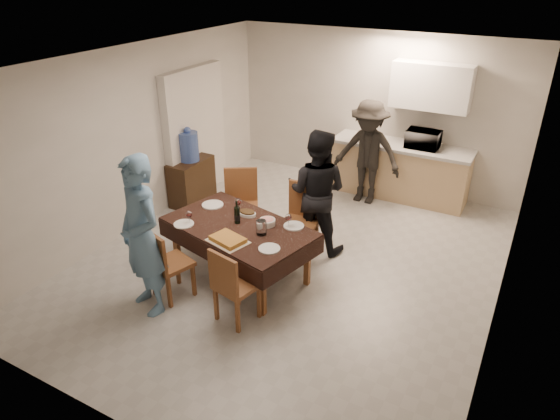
{
  "coord_description": "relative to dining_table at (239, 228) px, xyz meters",
  "views": [
    {
      "loc": [
        2.53,
        -4.99,
        3.61
      ],
      "look_at": [
        -0.03,
        -0.3,
        0.9
      ],
      "focal_mm": 32.0,
      "sensor_mm": 36.0,
      "label": 1
    }
  ],
  "objects": [
    {
      "name": "floor",
      "position": [
        0.45,
        0.57,
        -0.67
      ],
      "size": [
        5.0,
        6.0,
        0.02
      ],
      "primitive_type": "cube",
      "color": "#B0B0AB",
      "rests_on": "ground"
    },
    {
      "name": "wall_front",
      "position": [
        0.45,
        -2.43,
        0.63
      ],
      "size": [
        5.0,
        0.02,
        2.6
      ],
      "primitive_type": "cube",
      "color": "beige",
      "rests_on": "floor"
    },
    {
      "name": "wine_glass_b",
      "position": [
        0.55,
        0.25,
        0.12
      ],
      "size": [
        0.08,
        0.08,
        0.18
      ],
      "primitive_type": null,
      "color": "white",
      "rests_on": "dining_table"
    },
    {
      "name": "plate_far_right",
      "position": [
        0.6,
        0.3,
        0.04
      ],
      "size": [
        0.25,
        0.25,
        0.01
      ],
      "primitive_type": "cylinder",
      "color": "silver",
      "rests_on": "dining_table"
    },
    {
      "name": "console",
      "position": [
        -1.83,
        1.4,
        -0.31
      ],
      "size": [
        0.39,
        0.79,
        0.73
      ],
      "primitive_type": "cube",
      "color": "black",
      "rests_on": "floor"
    },
    {
      "name": "wall_left",
      "position": [
        -2.05,
        0.57,
        0.63
      ],
      "size": [
        0.02,
        6.0,
        2.6
      ],
      "primitive_type": "cube",
      "color": "beige",
      "rests_on": "floor"
    },
    {
      "name": "wall_back",
      "position": [
        0.45,
        3.57,
        0.63
      ],
      "size": [
        5.0,
        0.02,
        2.6
      ],
      "primitive_type": "cube",
      "color": "beige",
      "rests_on": "floor"
    },
    {
      "name": "ceiling",
      "position": [
        0.45,
        0.57,
        1.93
      ],
      "size": [
        5.0,
        6.0,
        0.02
      ],
      "primitive_type": "cube",
      "color": "white",
      "rests_on": "wall_back"
    },
    {
      "name": "chair_far_left",
      "position": [
        -0.45,
        0.65,
        -0.05
      ],
      "size": [
        0.63,
        0.66,
        0.55
      ],
      "rotation": [
        0.0,
        0.0,
        3.69
      ],
      "color": "brown",
      "rests_on": "floor"
    },
    {
      "name": "chair_far_right",
      "position": [
        0.45,
        0.66,
        -0.06
      ],
      "size": [
        0.49,
        0.49,
        0.54
      ],
      "rotation": [
        0.0,
        0.0,
        3.23
      ],
      "color": "brown",
      "rests_on": "floor"
    },
    {
      "name": "stub_partition",
      "position": [
        -1.97,
        1.77,
        0.38
      ],
      "size": [
        0.15,
        1.4,
        2.1
      ],
      "primitive_type": "cube",
      "color": "silver",
      "rests_on": "floor"
    },
    {
      "name": "upper_cabinet",
      "position": [
        1.35,
        3.39,
        1.18
      ],
      "size": [
        1.2,
        0.34,
        0.7
      ],
      "primitive_type": "cube",
      "color": "white",
      "rests_on": "wall_back"
    },
    {
      "name": "person_kitchen",
      "position": [
        0.63,
        2.8,
        0.17
      ],
      "size": [
        1.09,
        0.63,
        1.68
      ],
      "primitive_type": "imported",
      "color": "black",
      "rests_on": "floor"
    },
    {
      "name": "microwave",
      "position": [
        1.37,
        3.25,
        0.38
      ],
      "size": [
        0.51,
        0.35,
        0.28
      ],
      "primitive_type": "imported",
      "rotation": [
        0.0,
        0.0,
        3.14
      ],
      "color": "white",
      "rests_on": "kitchen_worktop"
    },
    {
      "name": "person_near",
      "position": [
        -0.55,
        -1.05,
        0.25
      ],
      "size": [
        0.78,
        0.65,
        1.85
      ],
      "primitive_type": "imported",
      "rotation": [
        0.0,
        0.0,
        -0.35
      ],
      "color": "#5882A6",
      "rests_on": "floor"
    },
    {
      "name": "kitchen_base_cabinet",
      "position": [
        1.05,
        3.25,
        -0.24
      ],
      "size": [
        2.2,
        0.6,
        0.86
      ],
      "primitive_type": "cube",
      "color": "tan",
      "rests_on": "floor"
    },
    {
      "name": "mushroom_dish",
      "position": [
        -0.05,
        0.28,
        0.05
      ],
      "size": [
        0.21,
        0.21,
        0.04
      ],
      "primitive_type": "cylinder",
      "color": "silver",
      "rests_on": "dining_table"
    },
    {
      "name": "wine_glass_a",
      "position": [
        -0.55,
        -0.25,
        0.12
      ],
      "size": [
        0.08,
        0.08,
        0.17
      ],
      "primitive_type": null,
      "color": "white",
      "rests_on": "dining_table"
    },
    {
      "name": "person_far",
      "position": [
        0.55,
        1.05,
        0.18
      ],
      "size": [
        0.89,
        0.73,
        1.7
      ],
      "primitive_type": "imported",
      "rotation": [
        0.0,
        0.0,
        3.26
      ],
      "color": "black",
      "rests_on": "floor"
    },
    {
      "name": "plate_near_right",
      "position": [
        0.6,
        -0.3,
        0.04
      ],
      "size": [
        0.25,
        0.25,
        0.01
      ],
      "primitive_type": "cylinder",
      "color": "silver",
      "rests_on": "dining_table"
    },
    {
      "name": "plate_far_left",
      "position": [
        -0.6,
        0.3,
        0.04
      ],
      "size": [
        0.28,
        0.28,
        0.02
      ],
      "primitive_type": "cylinder",
      "color": "silver",
      "rests_on": "dining_table"
    },
    {
      "name": "water_pitcher",
      "position": [
        0.35,
        -0.05,
        0.12
      ],
      "size": [
        0.12,
        0.12,
        0.18
      ],
      "primitive_type": "cylinder",
      "color": "white",
      "rests_on": "dining_table"
    },
    {
      "name": "salad_bowl",
      "position": [
        0.3,
        0.18,
        0.07
      ],
      "size": [
        0.19,
        0.19,
        0.08
      ],
      "primitive_type": "cylinder",
      "color": "silver",
      "rests_on": "dining_table"
    },
    {
      "name": "kitchen_worktop",
      "position": [
        1.05,
        3.25,
        0.22
      ],
      "size": [
        2.24,
        0.64,
        0.05
      ],
      "primitive_type": "cube",
      "color": "#ACABA7",
      "rests_on": "kitchen_base_cabinet"
    },
    {
      "name": "chair_near_right",
      "position": [
        0.45,
        -0.84,
        -0.11
      ],
      "size": [
        0.49,
        0.49,
        0.49
      ],
      "rotation": [
        0.0,
        0.0,
        -0.21
      ],
      "color": "brown",
      "rests_on": "floor"
    },
    {
      "name": "wine_bottle",
      "position": [
        -0.05,
        0.05,
        0.18
      ],
      "size": [
        0.07,
        0.07,
        0.3
      ],
      "primitive_type": null,
      "color": "black",
      "rests_on": "dining_table"
    },
    {
      "name": "wine_glass_c",
      "position": [
        -0.2,
        0.3,
        0.13
      ],
      "size": [
        0.09,
        0.09,
        0.2
      ],
      "primitive_type": null,
      "color": "white",
      "rests_on": "dining_table"
    },
    {
      "name": "water_jug",
      "position": [
        -1.83,
        1.4,
        0.29
      ],
      "size": [
        0.31,
        0.31,
        0.46
      ],
      "primitive_type": "cylinder",
      "color": "#4666B8",
      "rests_on": "console"
    },
    {
      "name": "wall_right",
      "position": [
        2.95,
        0.57,
        0.63
      ],
      "size": [
        0.02,
        6.0,
        2.6
      ],
      "primitive_type": "cube",
      "color": "beige",
      "rests_on": "floor"
    },
    {
      "name": "chair_near_left",
      "position": [
        -0.45,
        -0.84,
        -0.11
      ],
      "size": [
        0.52,
        0.53,
        0.49
      ],
      "rotation": [
        0.0,
        0.0,
        -0.31
      ],
      "color": "brown",
      "rests_on": "floor"
    },
    {
      "name": "plate_near_left",
      "position": [
        -0.6,
        -0.3,
        0.04
      ],
      "size": [
        0.25,
        0.25,
        0.01
      ],
      "primitive_type": "cylinder",
      "color": "silver",
      "rests_on": "dining_table"
    },
    {
      "name": "dining_table",
      "position": [
        0.0,
        0.0,
        0.0
      ],
      "size": [
        1.99,
        1.43,
        0.7
      ],
      "rotation": [
        0.0,
        0.0,
        -0.23
      ],
      "color": "black",
      "rests_on": "floor"
    },
    {
      "name": "savoury_tart",
      "position": [
        0.1,
        -0.38,
        0.06
      ],
      "size": [
        0.51,
        0.44,
        0.06
      ],
      "primitive_type": "cube",
      "rotation": [
        0.0,
        0.0,
        -0.26
      ],
      "color": "gold",
      "rests_on": "dining_table"
    }
  ]
}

